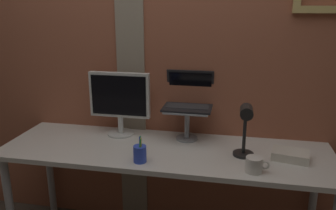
% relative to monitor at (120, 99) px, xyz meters
% --- Properties ---
extents(brick_wall_back, '(3.54, 0.16, 2.69)m').
position_rel_monitor_xyz_m(brick_wall_back, '(0.27, 0.18, 0.37)').
color(brick_wall_back, '#9E563D').
rests_on(brick_wall_back, ground_plane).
extents(desk, '(2.01, 0.60, 0.72)m').
position_rel_monitor_xyz_m(desk, '(0.34, -0.18, -0.32)').
color(desk, silver).
rests_on(desk, ground_plane).
extents(monitor, '(0.41, 0.18, 0.43)m').
position_rel_monitor_xyz_m(monitor, '(0.00, 0.00, 0.00)').
color(monitor, silver).
rests_on(monitor, desk).
extents(laptop_stand, '(0.28, 0.22, 0.21)m').
position_rel_monitor_xyz_m(laptop_stand, '(0.45, 0.00, -0.11)').
color(laptop_stand, gray).
rests_on(laptop_stand, desk).
extents(laptop, '(0.31, 0.26, 0.23)m').
position_rel_monitor_xyz_m(laptop, '(0.45, 0.07, 0.02)').
color(laptop, black).
rests_on(laptop, laptop_stand).
extents(desk_lamp, '(0.12, 0.20, 0.33)m').
position_rel_monitor_xyz_m(desk_lamp, '(0.81, -0.23, -0.05)').
color(desk_lamp, black).
rests_on(desk_lamp, desk).
extents(pen_cup, '(0.07, 0.07, 0.15)m').
position_rel_monitor_xyz_m(pen_cup, '(0.24, -0.38, -0.20)').
color(pen_cup, blue).
rests_on(pen_cup, desk).
extents(coffee_mug, '(0.12, 0.09, 0.08)m').
position_rel_monitor_xyz_m(coffee_mug, '(0.86, -0.38, -0.21)').
color(coffee_mug, silver).
rests_on(coffee_mug, desk).
extents(paper_clutter_stack, '(0.22, 0.18, 0.05)m').
position_rel_monitor_xyz_m(paper_clutter_stack, '(1.07, -0.18, -0.23)').
color(paper_clutter_stack, silver).
rests_on(paper_clutter_stack, desk).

